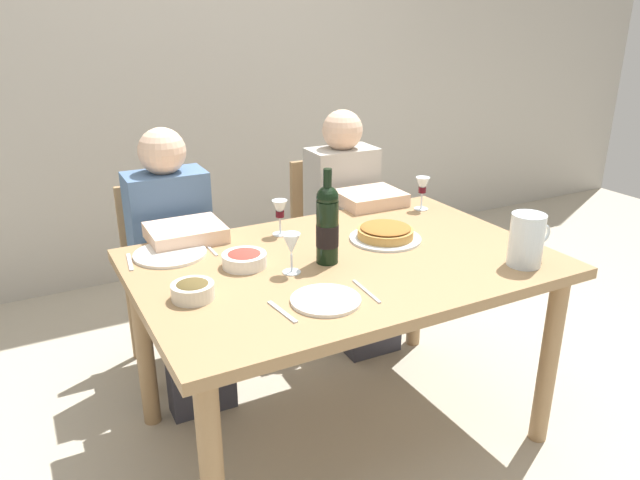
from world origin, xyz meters
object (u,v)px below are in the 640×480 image
Objects in this scene: dining_table at (343,281)px; wine_bottle at (327,224)px; wine_glass_left_diner at (291,246)px; dinner_plate_right_setting at (170,254)px; diner_left at (178,259)px; chair_right at (330,231)px; salad_bowl at (244,259)px; dinner_plate_left_setting at (326,300)px; water_pitcher at (526,243)px; olive_bowl at (193,290)px; wine_glass_right_diner at (422,187)px; wine_glass_centre at (280,211)px; diner_right at (352,223)px; baked_tart at (385,233)px; chair_left at (167,265)px.

dining_table is 4.33× the size of wine_bottle.
wine_glass_left_diner is 0.49m from dinner_plate_right_setting.
diner_left reaches higher than chair_right.
salad_bowl is 0.40m from dinner_plate_left_setting.
salad_bowl is at bearing 159.15° from wine_bottle.
water_pitcher is 0.16× the size of diner_left.
wine_bottle is 0.32m from salad_bowl.
diner_left reaches higher than olive_bowl.
diner_left reaches higher than water_pitcher.
wine_bottle is at bearing 6.41° from olive_bowl.
chair_right is (-0.15, 0.58, -0.37)m from wine_glass_right_diner.
salad_bowl is 0.18× the size of chair_right.
diner_right reaches higher than wine_glass_centre.
wine_glass_left_diner is at bearing -156.46° from wine_glass_right_diner.
diner_left is at bearing 4.82° from diner_right.
baked_tart is 1.28× the size of dinner_plate_left_setting.
wine_glass_right_diner reaches higher than wine_glass_centre.
diner_right reaches higher than salad_bowl.
chair_left is at bearing 113.76° from wine_bottle.
wine_glass_left_diner is 0.65× the size of dinner_plate_left_setting.
dining_table is 7.86× the size of water_pitcher.
diner_left is at bearing 19.21° from chair_right.
water_pitcher reaches higher than wine_glass_centre.
diner_left is at bearing 90.14° from chair_left.
olive_bowl is 0.91× the size of wine_glass_right_diner.
water_pitcher is 1.20× the size of salad_bowl.
wine_bottle is 0.35m from dinner_plate_left_setting.
wine_glass_centre is 0.52m from diner_left.
dinner_plate_left_setting is at bearing -61.72° from dinner_plate_right_setting.
water_pitcher reaches higher than chair_left.
salad_bowl is 1.17× the size of olive_bowl.
chair_right is at bearing 104.99° from wine_glass_right_diner.
wine_glass_right_diner is 1.16m from dinner_plate_right_setting.
dinner_plate_right_setting is (-0.80, 0.24, -0.02)m from baked_tart.
dinner_plate_right_setting is at bearing 132.37° from salad_bowl.
wine_bottle is 0.40× the size of chair_right.
water_pitcher is (0.61, -0.35, -0.06)m from wine_bottle.
dinner_plate_left_setting is 1.18m from diner_right.
chair_left is at bearing 4.81° from chair_right.
wine_glass_centre is (0.12, 0.36, -0.00)m from wine_glass_left_diner.
wine_bottle reaches higher than dinner_plate_right_setting.
dining_table is at bearing -16.91° from salad_bowl.
wine_glass_left_diner is (0.12, -0.13, 0.07)m from salad_bowl.
baked_tart reaches higher than dinner_plate_left_setting.
wine_bottle is at bearing -20.85° from salad_bowl.
baked_tart is 0.33× the size of chair_left.
wine_bottle reaches higher than wine_glass_right_diner.
dining_table is 9.45× the size of salad_bowl.
diner_right reaches higher than wine_glass_left_diner.
salad_bowl is at bearing -136.56° from wine_glass_centre.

